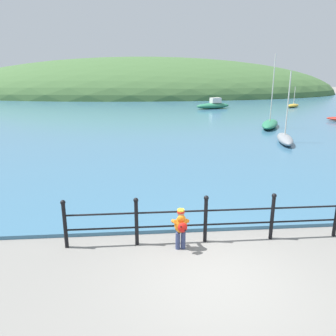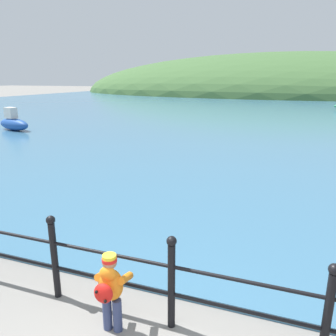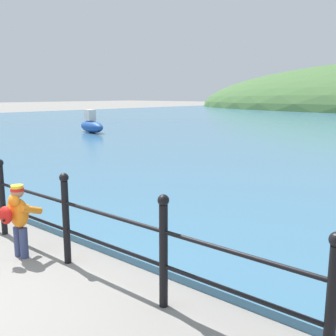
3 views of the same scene
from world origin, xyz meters
TOP-DOWN VIEW (x-y plane):
  - iron_railing at (0.07, 1.50)m, footprint 6.80×0.12m
  - child_in_coat at (-0.57, 1.19)m, footprint 0.40×0.55m
  - boat_blue_hull at (-13.09, 12.51)m, footprint 2.57×1.37m

SIDE VIEW (x-z plane):
  - boat_blue_hull at x=-13.09m, z-range -0.12..1.13m
  - child_in_coat at x=-0.57m, z-range 0.10..1.11m
  - iron_railing at x=0.07m, z-range 0.04..1.25m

